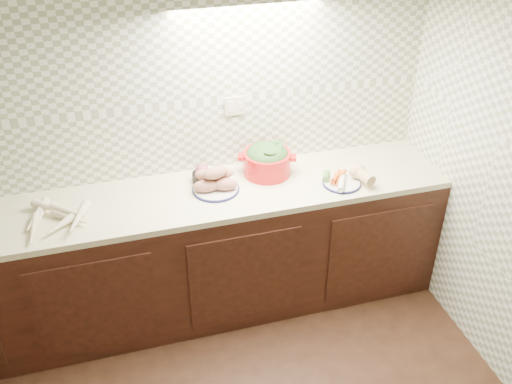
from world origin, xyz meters
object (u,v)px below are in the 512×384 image
object	(u,v)px
veg_plate	(348,176)
onion_bowl	(205,175)
dutch_oven	(267,159)
sweet_potato_plate	(215,181)
parsnip_pile	(49,215)

from	to	relation	value
veg_plate	onion_bowl	bearing A→B (deg)	163.50
dutch_oven	veg_plate	size ratio (longest dim) A/B	1.31
dutch_oven	veg_plate	xyz separation A→B (m)	(0.46, -0.24, -0.06)
sweet_potato_plate	veg_plate	bearing A→B (deg)	-9.82
sweet_potato_plate	parsnip_pile	bearing A→B (deg)	-176.62
parsnip_pile	veg_plate	distance (m)	1.79
onion_bowl	veg_plate	world-z (taller)	onion_bowl
sweet_potato_plate	dutch_oven	size ratio (longest dim) A/B	0.77
parsnip_pile	dutch_oven	bearing A→B (deg)	6.69
onion_bowl	parsnip_pile	bearing A→B (deg)	-169.60
sweet_potato_plate	veg_plate	world-z (taller)	sweet_potato_plate
parsnip_pile	sweet_potato_plate	size ratio (longest dim) A/B	1.49
sweet_potato_plate	dutch_oven	distance (m)	0.38
parsnip_pile	sweet_potato_plate	distance (m)	0.97
veg_plate	parsnip_pile	bearing A→B (deg)	177.31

